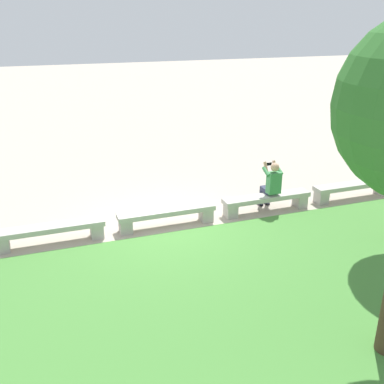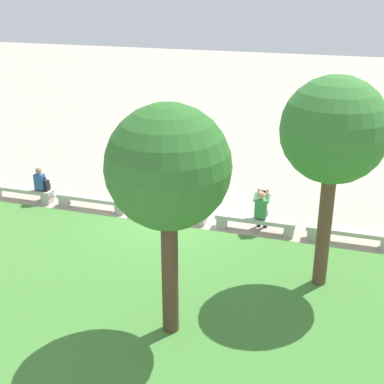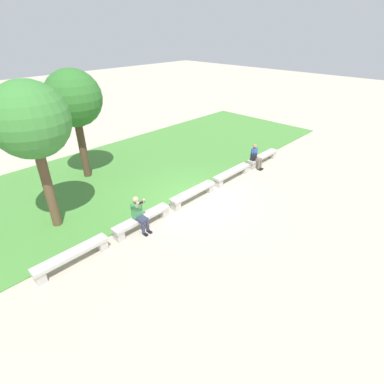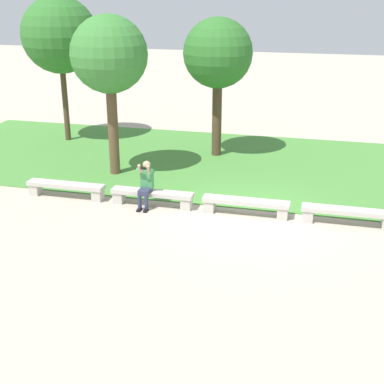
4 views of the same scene
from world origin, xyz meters
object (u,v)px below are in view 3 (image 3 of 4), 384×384
person_photographer (139,212)px  tree_left_background (31,122)px  bench_far (232,173)px  person_distant (256,156)px  backpack (254,157)px  bench_main (72,256)px  tree_behind_wall (74,99)px  bench_near (142,220)px  bench_mid (193,193)px  bench_end (263,157)px

person_photographer → tree_left_background: (-1.94, 2.46, 3.13)m
bench_far → person_distant: bearing=-2.0°
bench_far → tree_left_background: tree_left_background is taller
person_distant → backpack: (-0.13, 0.03, -0.05)m
bench_main → bench_far: bearing=0.0°
bench_far → backpack: size_ratio=5.57×
person_photographer → person_distant: bearing=0.1°
person_photographer → tree_left_background: tree_left_background is taller
backpack → tree_behind_wall: bearing=140.1°
bench_main → person_distant: person_distant is taller
backpack → tree_behind_wall: tree_behind_wall is taller
bench_near → person_photographer: person_photographer is taller
bench_far → person_distant: (1.87, -0.07, 0.36)m
bench_mid → backpack: bearing=-0.4°
person_distant → tree_behind_wall: (-6.48, 5.35, 3.00)m
bench_main → bench_mid: (5.38, 0.00, 0.00)m
tree_behind_wall → bench_end: bearing=-35.9°
backpack → tree_behind_wall: 8.83m
bench_main → person_photographer: 2.58m
bench_main → tree_behind_wall: tree_behind_wall is taller
bench_main → backpack: size_ratio=5.57×
person_photographer → person_distant: person_photographer is taller
bench_main → backpack: bearing=-0.2°
tree_behind_wall → bench_main: bearing=-123.3°
bench_mid → tree_left_background: (-4.78, 2.38, 3.56)m
person_photographer → tree_left_background: size_ratio=0.26×
person_distant → tree_behind_wall: bearing=140.5°
bench_far → tree_behind_wall: (-4.61, 5.28, 3.37)m
bench_far → bench_end: (2.69, 0.00, 0.00)m
bench_near → backpack: size_ratio=5.57×
person_photographer → tree_behind_wall: 6.18m
bench_mid → bench_end: same height
bench_end → tree_behind_wall: (-7.30, 5.28, 3.37)m
bench_mid → tree_behind_wall: tree_behind_wall is taller
bench_far → tree_behind_wall: size_ratio=0.48×
bench_end → person_photographer: 8.24m
person_photographer → person_distant: (7.40, 0.01, -0.06)m
bench_mid → tree_behind_wall: (-1.92, 5.28, 3.37)m
person_distant → tree_left_background: tree_left_background is taller
bench_main → backpack: (9.82, -0.03, 0.31)m
bench_near → tree_behind_wall: size_ratio=0.48×
bench_mid → backpack: backpack is taller
bench_near → bench_end: (8.08, 0.00, 0.00)m
bench_near → backpack: 7.13m
tree_left_background → bench_mid: bearing=-26.5°
bench_far → person_photographer: (-5.54, -0.08, 0.43)m
bench_near → person_distant: (7.25, -0.07, 0.36)m
bench_far → tree_left_background: (-7.47, 2.38, 3.56)m
bench_mid → tree_left_background: tree_left_background is taller
bench_main → tree_left_background: (0.60, 2.38, 3.56)m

